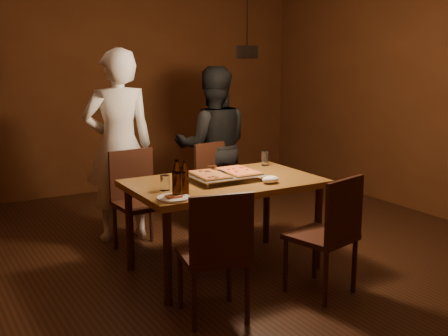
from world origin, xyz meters
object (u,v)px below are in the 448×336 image
diner_white (119,146)px  chair_far_left (137,191)px  pizza_tray (223,176)px  beer_bottle_a (177,178)px  beer_bottle_b (184,178)px  diner_dark (213,147)px  pendant_lamp (247,51)px  chair_near_right (331,225)px  dining_table (224,189)px  chair_near_left (217,244)px  chair_far_right (219,181)px  plate_slice (173,198)px

diner_white → chair_far_left: bearing=101.6°
pizza_tray → chair_far_left: bearing=114.2°
pizza_tray → diner_white: bearing=107.5°
beer_bottle_a → beer_bottle_b: size_ratio=1.09×
chair_far_left → pizza_tray: 0.93m
diner_dark → pendant_lamp: (-0.30, -1.11, 0.96)m
chair_near_right → diner_white: diner_white is taller
dining_table → pendant_lamp: size_ratio=1.36×
chair_near_right → chair_far_left: bearing=103.0°
chair_near_left → diner_dark: bearing=73.0°
dining_table → diner_dark: size_ratio=0.93×
beer_bottle_b → chair_far_left: bearing=87.2°
chair_near_right → beer_bottle_a: size_ratio=1.82×
chair_far_right → beer_bottle_a: 1.50m
pizza_tray → beer_bottle_a: bearing=-154.3°
chair_far_left → pizza_tray: chair_far_left is taller
dining_table → chair_near_left: bearing=-123.2°
dining_table → plate_slice: (-0.59, -0.32, 0.08)m
pizza_tray → plate_slice: bearing=-154.4°
chair_near_right → diner_white: 2.19m
chair_near_right → pizza_tray: 0.97m
pendant_lamp → diner_white: bearing=121.5°
pendant_lamp → dining_table: bearing=-169.4°
dining_table → chair_far_right: bearing=62.8°
pendant_lamp → chair_far_right: bearing=76.8°
beer_bottle_a → pendant_lamp: pendant_lamp is taller
chair_near_left → beer_bottle_b: (0.02, 0.50, 0.34)m
chair_near_left → pizza_tray: 0.97m
chair_far_right → pizza_tray: (-0.40, -0.77, 0.24)m
dining_table → chair_near_right: chair_near_right is taller
pizza_tray → beer_bottle_b: size_ratio=2.15×
chair_far_right → chair_near_right: 1.62m
dining_table → chair_far_right: size_ratio=3.02×
chair_far_right → pendant_lamp: bearing=64.9°
chair_far_left → beer_bottle_a: size_ratio=1.73×
plate_slice → beer_bottle_b: bearing=28.6°
diner_dark → beer_bottle_b: bearing=77.1°
beer_bottle_a → plate_slice: size_ratio=1.22×
diner_dark → chair_far_left: bearing=41.9°
diner_dark → pendant_lamp: pendant_lamp is taller
chair_near_right → beer_bottle_b: size_ratio=1.99×
diner_white → diner_dark: (0.99, -0.02, -0.09)m
chair_far_left → pendant_lamp: size_ratio=0.44×
pizza_tray → beer_bottle_b: beer_bottle_b is taller
chair_far_left → pizza_tray: (0.43, -0.79, 0.24)m
plate_slice → pizza_tray: bearing=30.3°
chair_far_left → diner_white: 0.50m
diner_white → diner_dark: 0.99m
beer_bottle_b → diner_dark: bearing=54.2°
chair_far_right → diner_white: (-0.86, 0.37, 0.36)m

